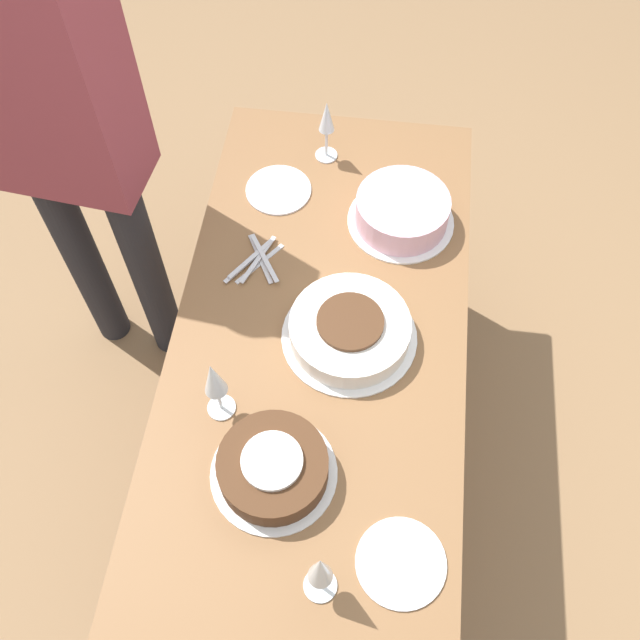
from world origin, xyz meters
TOP-DOWN VIEW (x-y plane):
  - ground_plane at (0.00, 0.00)m, footprint 12.00×12.00m
  - dining_table at (0.00, 0.00)m, footprint 1.52×0.73m
  - cake_center_white at (0.01, 0.07)m, footprint 0.33×0.33m
  - cake_front_chocolate at (0.38, -0.05)m, footprint 0.28×0.28m
  - cake_back_decorated at (-0.37, 0.17)m, footprint 0.29×0.29m
  - wine_glass_near at (0.60, 0.08)m, footprint 0.07×0.07m
  - wine_glass_far at (0.24, -0.20)m, footprint 0.07×0.07m
  - wine_glass_extra at (-0.59, -0.06)m, footprint 0.06×0.06m
  - dessert_plate_left at (-0.44, -0.17)m, footprint 0.19×0.19m
  - dessert_plate_right at (0.53, 0.24)m, footprint 0.19×0.19m
  - fork_pile at (-0.19, -0.19)m, footprint 0.17×0.15m
  - person_cutting at (-0.35, -0.70)m, footprint 0.26×0.42m

SIDE VIEW (x-z plane):
  - ground_plane at x=0.00m, z-range 0.00..0.00m
  - dining_table at x=0.00m, z-range 0.25..1.00m
  - dessert_plate_left at x=-0.44m, z-range 0.75..0.76m
  - dessert_plate_right at x=0.53m, z-range 0.75..0.76m
  - fork_pile at x=-0.19m, z-range 0.75..0.77m
  - cake_center_white at x=0.01m, z-range 0.74..0.82m
  - cake_front_chocolate at x=0.38m, z-range 0.74..0.83m
  - cake_back_decorated at x=-0.37m, z-range 0.75..0.84m
  - wine_glass_extra at x=-0.59m, z-range 0.78..0.98m
  - wine_glass_far at x=0.24m, z-range 0.79..1.00m
  - wine_glass_near at x=0.60m, z-range 0.78..1.00m
  - person_cutting at x=-0.35m, z-range 0.19..1.95m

